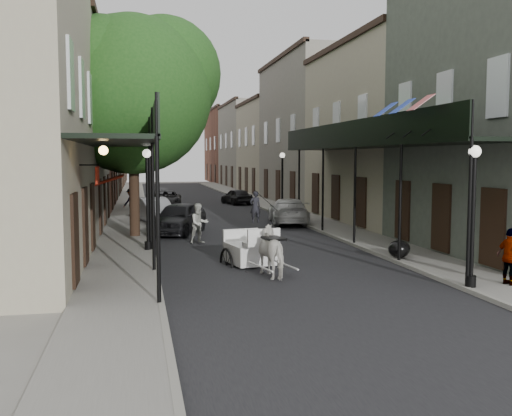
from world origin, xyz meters
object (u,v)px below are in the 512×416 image
pedestrian_sidewalk_left (131,202)px  car_left_far (165,200)px  pedestrian_sidewalk_right (510,257)px  tree_far (140,123)px  lamppost_right_far (282,182)px  horse (275,252)px  car_left_mid (154,210)px  car_left_near (179,218)px  lamppost_left (148,198)px  tree_near (142,89)px  lamppost_right_near (473,214)px  carriage (245,235)px  car_right_far (236,196)px  pedestrian_walking (199,223)px  car_right_near (288,211)px

pedestrian_sidewalk_left → car_left_far: bearing=-153.0°
pedestrian_sidewalk_right → tree_far: bearing=10.6°
lamppost_right_far → horse: 17.75m
horse → pedestrian_sidewalk_left: 18.66m
lamppost_right_far → pedestrian_sidewalk_left: lamppost_right_far is taller
lamppost_right_far → car_left_mid: 8.09m
car_left_near → car_left_far: car_left_near is taller
tree_far → pedestrian_sidewalk_left: (-0.60, -5.13, -4.91)m
lamppost_right_far → lamppost_left: bearing=-124.3°
tree_near → lamppost_right_near: bearing=-55.7°
tree_near → pedestrian_sidewalk_right: 16.40m
tree_near → horse: 11.52m
carriage → car_left_far: size_ratio=0.53×
car_left_near → car_left_mid: bearing=123.7°
horse → car_right_far: size_ratio=0.50×
tree_far → pedestrian_sidewalk_right: size_ratio=5.65×
pedestrian_sidewalk_right → car_right_far: bearing=-4.7°
pedestrian_sidewalk_left → carriage: bearing=64.6°
lamppost_left → pedestrian_sidewalk_right: 12.36m
pedestrian_walking → lamppost_right_near: bearing=-77.1°
lamppost_right_near → pedestrian_sidewalk_right: size_ratio=2.43×
car_right_near → tree_far: bearing=-44.0°
pedestrian_sidewalk_right → car_right_far: (-2.37, 29.25, -0.28)m
car_left_far → car_right_near: bearing=-55.3°
tree_far → lamppost_right_far: bearing=-36.5°
lamppost_right_near → pedestrian_walking: (-6.10, 9.96, -1.23)m
pedestrian_walking → lamppost_right_far: bearing=40.1°
car_left_near → tree_far: bearing=119.4°
tree_near → lamppost_right_far: size_ratio=2.60×
car_right_near → car_right_far: (-0.52, 13.25, -0.08)m
lamppost_left → pedestrian_walking: size_ratio=2.25×
carriage → pedestrian_walking: size_ratio=1.51×
lamppost_left → car_left_far: size_ratio=0.80×
car_left_near → car_right_near: size_ratio=0.92×
tree_near → car_right_near: size_ratio=2.05×
tree_far → lamppost_left: bearing=-89.5°
carriage → lamppost_right_far: bearing=59.7°
pedestrian_sidewalk_right → car_left_mid: 20.01m
pedestrian_sidewalk_left → pedestrian_sidewalk_right: size_ratio=1.06×
lamppost_left → pedestrian_sidewalk_left: bearing=93.3°
car_left_mid → car_right_far: 13.03m
car_left_mid → pedestrian_sidewalk_left: bearing=94.8°
tree_far → pedestrian_walking: size_ratio=5.23×
lamppost_right_near → pedestrian_walking: lamppost_right_near is taller
tree_near → carriage: 9.49m
car_left_near → car_left_far: 13.05m
lamppost_left → car_left_mid: 10.05m
carriage → car_left_far: carriage is taller
car_left_near → car_right_near: 6.70m
lamppost_right_far → car_left_near: bearing=-134.1°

